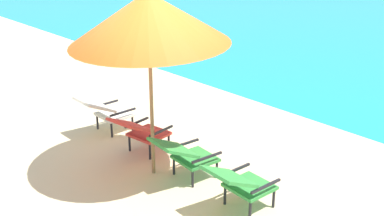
% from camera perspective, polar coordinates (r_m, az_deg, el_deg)
% --- Properties ---
extents(ground_plane, '(40.00, 40.00, 0.00)m').
position_cam_1_polar(ground_plane, '(10.04, 14.40, 0.97)').
color(ground_plane, beige).
extents(lounge_chair_far_left, '(0.56, 0.89, 0.68)m').
position_cam_1_polar(lounge_chair_far_left, '(8.23, -10.10, -0.25)').
color(lounge_chair_far_left, silver).
rests_on(lounge_chair_far_left, ground_plane).
extents(lounge_chair_near_left, '(0.64, 0.93, 0.68)m').
position_cam_1_polar(lounge_chair_near_left, '(7.40, -6.03, -2.58)').
color(lounge_chair_near_left, red).
rests_on(lounge_chair_near_left, ground_plane).
extents(lounge_chair_near_right, '(0.63, 0.93, 0.68)m').
position_cam_1_polar(lounge_chair_near_right, '(6.65, -0.81, -5.35)').
color(lounge_chair_near_right, '#338E3D').
rests_on(lounge_chair_near_right, ground_plane).
extents(lounge_chair_far_right, '(0.59, 0.91, 0.68)m').
position_cam_1_polar(lounge_chair_far_right, '(6.01, 5.64, -8.60)').
color(lounge_chair_far_right, '#338E3D').
rests_on(lounge_chair_far_right, ground_plane).
extents(beach_umbrella_center, '(2.61, 2.63, 2.58)m').
position_cam_1_polar(beach_umbrella_center, '(6.28, -5.08, 10.44)').
color(beach_umbrella_center, olive).
rests_on(beach_umbrella_center, ground_plane).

